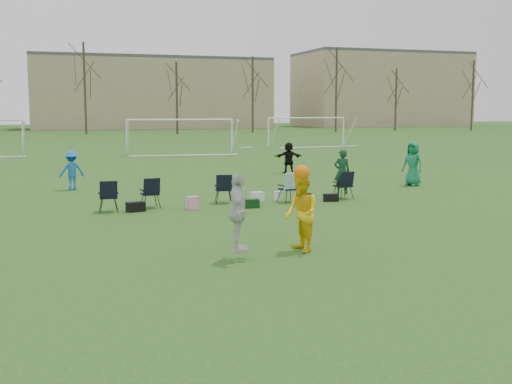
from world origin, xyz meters
name	(u,v)px	position (x,y,z in m)	size (l,w,h in m)	color
ground	(301,261)	(0.00, 0.00, 0.00)	(260.00, 260.00, 0.00)	#224C17
fielder_blue	(72,170)	(-4.00, 13.74, 0.75)	(0.97, 0.56, 1.51)	blue
fielder_green_far	(413,164)	(9.32, 10.82, 0.90)	(0.88, 0.57, 1.80)	#147248
fielder_black	(289,158)	(6.41, 17.37, 0.76)	(1.40, 0.45, 1.51)	black
center_contest	(277,212)	(-0.28, 0.69, 0.93)	(2.21, 1.29, 2.35)	silver
sideline_setup	(246,188)	(1.32, 8.14, 0.52)	(8.73, 1.85, 1.72)	#103D21
goal_mid	(180,127)	(4.00, 32.00, 1.92)	(7.40, 0.63, 2.46)	white
goal_right	(307,124)	(16.00, 38.00, 1.92)	(7.35, 1.14, 2.46)	white
tree_line	(88,93)	(0.24, 69.85, 5.09)	(110.28, 3.28, 11.40)	#382B21
building_row	(118,92)	(6.73, 96.00, 5.99)	(126.00, 16.00, 13.00)	tan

